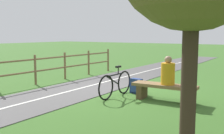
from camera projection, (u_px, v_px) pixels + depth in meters
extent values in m
plane|color=#3D6B28|center=(116.00, 90.00, 8.44)|extent=(80.00, 80.00, 0.00)
cube|color=brown|center=(164.00, 86.00, 7.02)|extent=(1.73, 0.56, 0.08)
cube|color=brown|center=(188.00, 97.00, 6.72)|extent=(0.18, 0.43, 0.37)
cube|color=brown|center=(142.00, 91.00, 7.37)|extent=(0.18, 0.43, 0.37)
cylinder|color=orange|center=(168.00, 74.00, 6.93)|extent=(0.38, 0.38, 0.57)
sphere|color=#9E755B|center=(168.00, 60.00, 6.89)|extent=(0.19, 0.19, 0.19)
torus|color=black|center=(106.00, 88.00, 7.09)|extent=(0.05, 0.69, 0.69)
torus|color=black|center=(124.00, 82.00, 7.88)|extent=(0.05, 0.69, 0.69)
cylinder|color=black|center=(116.00, 75.00, 7.45)|extent=(0.04, 0.81, 0.04)
cylinder|color=black|center=(113.00, 80.00, 7.35)|extent=(0.04, 0.59, 0.32)
cylinder|color=black|center=(118.00, 71.00, 7.55)|extent=(0.03, 0.03, 0.20)
cube|color=black|center=(118.00, 67.00, 7.54)|extent=(0.08, 0.20, 0.05)
cube|color=navy|center=(136.00, 86.00, 7.95)|extent=(0.38, 0.23, 0.44)
cube|color=#2A438C|center=(134.00, 89.00, 7.87)|extent=(0.25, 0.07, 0.20)
cylinder|color=brown|center=(108.00, 60.00, 12.72)|extent=(0.08, 0.08, 1.05)
cylinder|color=brown|center=(89.00, 63.00, 11.56)|extent=(0.08, 0.08, 1.05)
cylinder|color=brown|center=(65.00, 66.00, 10.41)|extent=(0.08, 0.08, 1.05)
cylinder|color=brown|center=(35.00, 70.00, 9.25)|extent=(0.08, 0.08, 1.05)
cylinder|color=brown|center=(35.00, 59.00, 9.21)|extent=(0.32, 8.56, 0.06)
cylinder|color=brown|center=(35.00, 71.00, 9.26)|extent=(0.32, 8.56, 0.06)
cylinder|color=#38281E|center=(189.00, 73.00, 3.97)|extent=(0.24, 0.24, 2.37)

